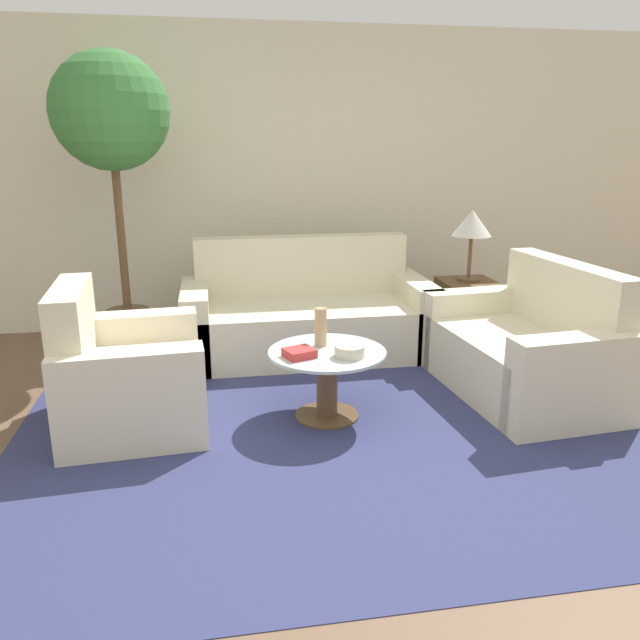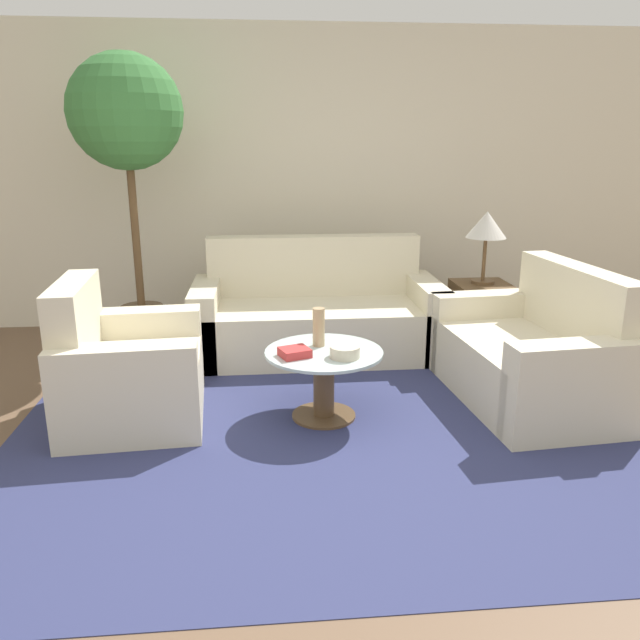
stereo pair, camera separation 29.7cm
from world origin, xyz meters
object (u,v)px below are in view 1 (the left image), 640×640
at_px(loveseat, 529,352).
at_px(bowl, 350,351).
at_px(coffee_table, 327,375).
at_px(table_lamp, 472,226).
at_px(sofa_main, 306,317).
at_px(book_stack, 299,353).
at_px(vase, 321,327).
at_px(potted_plant, 112,127).
at_px(armchair, 122,379).

height_order(loveseat, bowl, loveseat).
distance_m(coffee_table, table_lamp, 1.98).
relative_size(sofa_main, loveseat, 1.34).
relative_size(loveseat, bowl, 8.22).
relative_size(loveseat, table_lamp, 2.52).
relative_size(coffee_table, table_lamp, 1.24).
xyz_separation_m(sofa_main, book_stack, (-0.25, -1.36, 0.17)).
relative_size(sofa_main, table_lamp, 3.38).
bearing_deg(loveseat, vase, -92.19).
distance_m(vase, book_stack, 0.26).
bearing_deg(sofa_main, potted_plant, 175.26).
height_order(bowl, book_stack, bowl).
distance_m(bowl, book_stack, 0.29).
xyz_separation_m(sofa_main, bowl, (0.04, -1.40, 0.18)).
xyz_separation_m(potted_plant, book_stack, (1.14, -1.47, -1.27)).
height_order(potted_plant, vase, potted_plant).
bearing_deg(table_lamp, coffee_table, -138.84).
bearing_deg(book_stack, table_lamp, 19.39).
height_order(table_lamp, potted_plant, potted_plant).
distance_m(sofa_main, potted_plant, 2.00).
height_order(table_lamp, bowl, table_lamp).
bearing_deg(loveseat, book_stack, -85.86).
xyz_separation_m(coffee_table, vase, (-0.02, 0.10, 0.27)).
xyz_separation_m(coffee_table, potted_plant, (-1.32, 1.39, 1.45)).
bearing_deg(sofa_main, vase, -94.34).
xyz_separation_m(vase, book_stack, (-0.16, -0.18, -0.09)).
distance_m(armchair, potted_plant, 1.93).
xyz_separation_m(coffee_table, book_stack, (-0.18, -0.08, 0.18)).
bearing_deg(loveseat, potted_plant, -119.06).
height_order(coffee_table, table_lamp, table_lamp).
distance_m(armchair, table_lamp, 2.91).
bearing_deg(bowl, vase, 119.90).
height_order(loveseat, table_lamp, table_lamp).
height_order(coffee_table, bowl, bowl).
bearing_deg(potted_plant, table_lamp, -3.58).
relative_size(potted_plant, book_stack, 11.12).
height_order(vase, book_stack, vase).
height_order(loveseat, book_stack, loveseat).
bearing_deg(sofa_main, bowl, -88.27).
relative_size(sofa_main, vase, 8.11).
height_order(armchair, vase, armchair).
height_order(armchair, loveseat, loveseat).
bearing_deg(vase, bowl, -60.10).
bearing_deg(bowl, table_lamp, 46.30).
bearing_deg(table_lamp, armchair, -157.15).
relative_size(coffee_table, bowl, 4.06).
distance_m(potted_plant, bowl, 2.43).
xyz_separation_m(coffee_table, bowl, (0.11, -0.13, 0.19)).
bearing_deg(vase, loveseat, 2.75).
distance_m(armchair, loveseat, 2.61).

